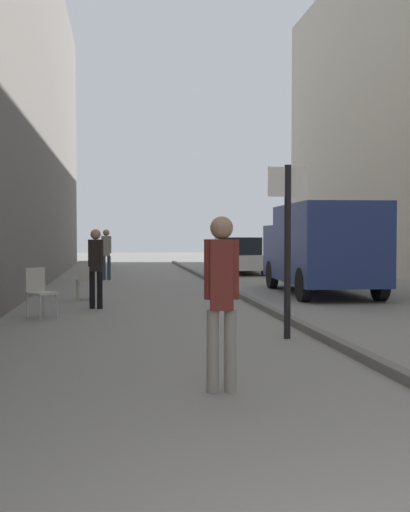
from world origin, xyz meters
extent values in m
plane|color=gray|center=(0.00, 12.00, 0.00)|extent=(80.00, 80.00, 0.00)
cube|color=#615F5B|center=(1.58, 12.00, 0.06)|extent=(0.16, 40.00, 0.12)
cylinder|color=black|center=(-1.81, 11.57, 0.39)|extent=(0.12, 0.12, 0.79)
cylinder|color=black|center=(-1.97, 11.62, 0.39)|extent=(0.12, 0.12, 0.79)
cube|color=black|center=(-1.89, 11.59, 1.12)|extent=(0.26, 0.24, 0.67)
cylinder|color=black|center=(-1.77, 11.56, 1.17)|extent=(0.09, 0.09, 0.57)
cylinder|color=black|center=(-2.00, 11.63, 1.17)|extent=(0.09, 0.09, 0.57)
sphere|color=#9E755B|center=(-1.89, 11.59, 1.57)|extent=(0.22, 0.22, 0.22)
cylinder|color=gray|center=(-0.50, 4.45, 0.41)|extent=(0.12, 0.12, 0.82)
cylinder|color=gray|center=(-0.32, 4.43, 0.41)|extent=(0.12, 0.12, 0.82)
cube|color=maroon|center=(-0.41, 4.44, 1.17)|extent=(0.25, 0.22, 0.70)
cylinder|color=maroon|center=(-0.54, 4.45, 1.22)|extent=(0.10, 0.10, 0.59)
cylinder|color=maroon|center=(-0.29, 4.43, 1.22)|extent=(0.10, 0.10, 0.59)
sphere|color=#9E755B|center=(-0.41, 4.44, 1.63)|extent=(0.23, 0.23, 0.23)
cylinder|color=#2D3851|center=(-1.73, 19.88, 0.41)|extent=(0.12, 0.12, 0.82)
cylinder|color=#2D3851|center=(-1.91, 19.90, 0.41)|extent=(0.12, 0.12, 0.82)
cube|color=gray|center=(-1.82, 19.89, 1.17)|extent=(0.25, 0.22, 0.70)
cylinder|color=gray|center=(-1.70, 19.87, 1.22)|extent=(0.10, 0.10, 0.59)
cylinder|color=gray|center=(-1.94, 19.91, 1.22)|extent=(0.10, 0.10, 0.59)
sphere|color=#9E755B|center=(-1.82, 19.89, 1.63)|extent=(0.23, 0.23, 0.23)
cube|color=navy|center=(3.81, 13.36, 1.33)|extent=(2.21, 3.80, 1.98)
cube|color=navy|center=(3.93, 15.94, 1.08)|extent=(2.10, 1.54, 1.49)
cube|color=black|center=(3.95, 16.44, 1.41)|extent=(1.71, 0.12, 0.65)
cylinder|color=black|center=(3.00, 15.84, 0.40)|extent=(0.26, 0.81, 0.80)
cylinder|color=black|center=(4.84, 15.75, 0.40)|extent=(0.26, 0.81, 0.80)
cylinder|color=black|center=(2.84, 12.25, 0.40)|extent=(0.26, 0.81, 0.80)
cylinder|color=black|center=(4.67, 12.17, 0.40)|extent=(0.26, 0.81, 0.80)
cube|color=silver|center=(3.35, 22.87, 0.49)|extent=(1.88, 4.23, 0.55)
cube|color=black|center=(3.35, 22.87, 1.11)|extent=(1.56, 2.55, 0.68)
cylinder|color=black|center=(2.56, 24.31, 0.32)|extent=(0.21, 0.64, 0.64)
cylinder|color=black|center=(4.19, 24.28, 0.32)|extent=(0.21, 0.64, 0.64)
cylinder|color=black|center=(2.50, 21.45, 0.32)|extent=(0.21, 0.64, 0.64)
cylinder|color=black|center=(4.14, 21.42, 0.32)|extent=(0.21, 0.64, 0.64)
cylinder|color=black|center=(1.09, 7.40, 1.30)|extent=(0.10, 0.10, 2.60)
cube|color=white|center=(1.09, 7.40, 2.35)|extent=(0.60, 0.05, 0.44)
cylinder|color=#B7B2A8|center=(-2.41, 13.60, 0.23)|extent=(0.04, 0.04, 0.45)
cylinder|color=#B7B2A8|center=(-2.04, 13.67, 0.23)|extent=(0.04, 0.04, 0.45)
cylinder|color=#B7B2A8|center=(-2.34, 13.23, 0.23)|extent=(0.04, 0.04, 0.45)
cylinder|color=#B7B2A8|center=(-1.97, 13.31, 0.23)|extent=(0.04, 0.04, 0.45)
cube|color=#B7B2A8|center=(-2.19, 13.45, 0.47)|extent=(0.52, 0.52, 0.04)
cube|color=#B7B2A8|center=(-2.15, 13.26, 0.71)|extent=(0.44, 0.13, 0.45)
cylinder|color=#B7B2A8|center=(-2.57, 10.22, 0.23)|extent=(0.04, 0.04, 0.45)
cylinder|color=#B7B2A8|center=(-2.83, 9.95, 0.23)|extent=(0.04, 0.04, 0.45)
cylinder|color=#B7B2A8|center=(-2.83, 10.48, 0.23)|extent=(0.04, 0.04, 0.45)
cylinder|color=#B7B2A8|center=(-3.10, 10.22, 0.23)|extent=(0.04, 0.04, 0.45)
cube|color=#B7B2A8|center=(-2.83, 10.22, 0.47)|extent=(0.62, 0.62, 0.04)
cube|color=#B7B2A8|center=(-2.98, 10.36, 0.71)|extent=(0.34, 0.34, 0.45)
camera|label=1|loc=(-1.42, -1.53, 1.56)|focal=43.23mm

